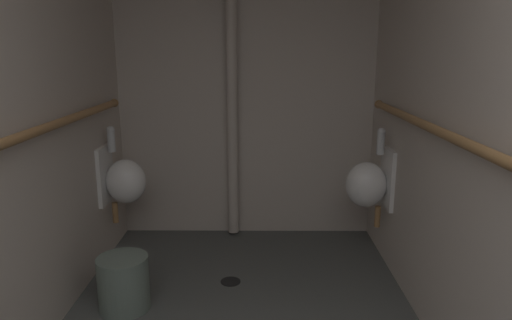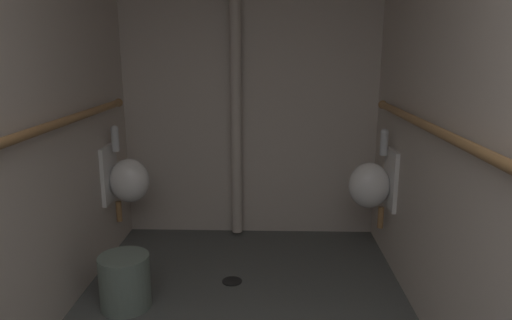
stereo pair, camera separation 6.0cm
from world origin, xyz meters
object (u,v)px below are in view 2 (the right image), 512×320
urinal_left_mid (127,179)px  standpipe_back_wall (236,84)px  urinal_right_mid (372,184)px  floor_drain (232,281)px  waste_bin (125,281)px

urinal_left_mid → standpipe_back_wall: (0.81, 0.43, 0.69)m
urinal_left_mid → urinal_right_mid: same height
urinal_right_mid → floor_drain: size_ratio=5.39×
urinal_left_mid → urinal_right_mid: 1.85m
urinal_right_mid → waste_bin: size_ratio=2.22×
urinal_left_mid → standpipe_back_wall: 1.15m
urinal_left_mid → floor_drain: bearing=-27.1°
urinal_right_mid → waste_bin: 1.85m
floor_drain → waste_bin: (-0.64, -0.34, 0.17)m
urinal_left_mid → urinal_right_mid: bearing=-2.3°
urinal_left_mid → waste_bin: 0.91m
floor_drain → standpipe_back_wall: bearing=91.6°
floor_drain → urinal_left_mid: bearing=152.9°
floor_drain → waste_bin: bearing=-152.1°
standpipe_back_wall → waste_bin: standpipe_back_wall is taller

